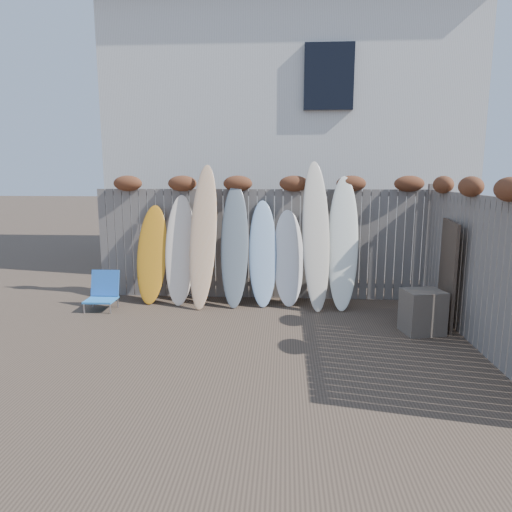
# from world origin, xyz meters

# --- Properties ---
(ground) EXTENTS (80.00, 80.00, 0.00)m
(ground) POSITION_xyz_m (0.00, 0.00, 0.00)
(ground) COLOR #493A2D
(back_fence) EXTENTS (6.05, 0.28, 2.24)m
(back_fence) POSITION_xyz_m (0.06, 2.39, 1.18)
(back_fence) COLOR slate
(back_fence) RESTS_ON ground
(right_fence) EXTENTS (0.28, 4.40, 2.24)m
(right_fence) POSITION_xyz_m (2.99, 0.25, 1.14)
(right_fence) COLOR slate
(right_fence) RESTS_ON ground
(house) EXTENTS (8.50, 5.50, 6.33)m
(house) POSITION_xyz_m (0.50, 6.50, 3.20)
(house) COLOR silver
(house) RESTS_ON ground
(beach_chair) EXTENTS (0.49, 0.52, 0.64)m
(beach_chair) POSITION_xyz_m (-2.63, 1.52, 0.30)
(beach_chair) COLOR #297ED1
(beach_chair) RESTS_ON ground
(wooden_crate) EXTENTS (0.62, 0.55, 0.63)m
(wooden_crate) POSITION_xyz_m (2.44, 0.63, 0.31)
(wooden_crate) COLOR brown
(wooden_crate) RESTS_ON ground
(lattice_panel) EXTENTS (0.20, 1.05, 1.58)m
(lattice_panel) POSITION_xyz_m (2.90, 1.06, 0.79)
(lattice_panel) COLOR brown
(lattice_panel) RESTS_ON ground
(surfboard_0) EXTENTS (0.58, 0.65, 1.72)m
(surfboard_0) POSITION_xyz_m (-1.91, 2.03, 0.86)
(surfboard_0) COLOR orange
(surfboard_0) RESTS_ON ground
(surfboard_1) EXTENTS (0.55, 0.70, 1.91)m
(surfboard_1) POSITION_xyz_m (-1.39, 2.01, 0.95)
(surfboard_1) COLOR beige
(surfboard_1) RESTS_ON ground
(surfboard_2) EXTENTS (0.52, 0.88, 2.44)m
(surfboard_2) POSITION_xyz_m (-0.95, 1.88, 1.22)
(surfboard_2) COLOR tan
(surfboard_2) RESTS_ON ground
(surfboard_3) EXTENTS (0.50, 0.76, 2.10)m
(surfboard_3) POSITION_xyz_m (-0.42, 1.95, 1.05)
(surfboard_3) COLOR slate
(surfboard_3) RESTS_ON ground
(surfboard_4) EXTENTS (0.53, 0.68, 1.82)m
(surfboard_4) POSITION_xyz_m (0.07, 2.00, 0.91)
(surfboard_4) COLOR #91B2D6
(surfboard_4) RESTS_ON ground
(surfboard_5) EXTENTS (0.58, 0.64, 1.65)m
(surfboard_5) POSITION_xyz_m (0.51, 2.04, 0.83)
(surfboard_5) COLOR white
(surfboard_5) RESTS_ON ground
(surfboard_6) EXTENTS (0.53, 0.91, 2.49)m
(surfboard_6) POSITION_xyz_m (0.98, 1.90, 1.25)
(surfboard_6) COLOR beige
(surfboard_6) RESTS_ON ground
(surfboard_7) EXTENTS (0.58, 0.83, 2.24)m
(surfboard_7) POSITION_xyz_m (1.44, 1.93, 1.12)
(surfboard_7) COLOR white
(surfboard_7) RESTS_ON ground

